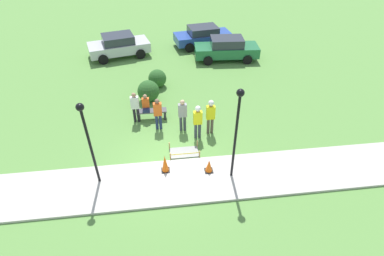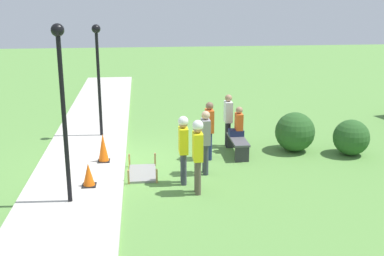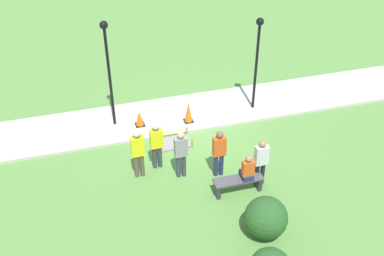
{
  "view_description": "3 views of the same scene",
  "coord_description": "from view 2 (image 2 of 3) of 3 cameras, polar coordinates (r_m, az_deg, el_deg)",
  "views": [
    {
      "loc": [
        0.04,
        -9.44,
        8.96
      ],
      "look_at": [
        1.33,
        1.07,
        0.92
      ],
      "focal_mm": 28.0,
      "sensor_mm": 36.0,
      "label": 1
    },
    {
      "loc": [
        13.02,
        0.5,
        4.7
      ],
      "look_at": [
        0.41,
        1.86,
        1.11
      ],
      "focal_mm": 45.0,
      "sensor_mm": 36.0,
      "label": 2
    },
    {
      "loc": [
        3.83,
        13.45,
        10.21
      ],
      "look_at": [
        0.37,
        1.13,
        1.04
      ],
      "focal_mm": 45.0,
      "sensor_mm": 36.0,
      "label": 3
    }
  ],
  "objects": [
    {
      "name": "park_bench",
      "position": [
        14.44,
        5.41,
        -1.79
      ],
      "size": [
        1.52,
        0.44,
        0.51
      ],
      "color": "#2D2D33",
      "rests_on": "ground_plane"
    },
    {
      "name": "traffic_cone_far_patch",
      "position": [
        12.1,
        -12.16,
        -5.44
      ],
      "size": [
        0.34,
        0.34,
        0.59
      ],
      "color": "black",
      "rests_on": "sidewalk"
    },
    {
      "name": "ground_plane",
      "position": [
        13.85,
        -7.9,
        -4.18
      ],
      "size": [
        60.0,
        60.0,
        0.0
      ],
      "primitive_type": "plane",
      "color": "#5B8E42"
    },
    {
      "name": "bystander_in_orange_shirt",
      "position": [
        13.81,
        2.07,
        0.1
      ],
      "size": [
        0.4,
        0.22,
        1.7
      ],
      "color": "navy",
      "rests_on": "ground_plane"
    },
    {
      "name": "wet_concrete_patch",
      "position": [
        12.98,
        -5.88,
        -5.32
      ],
      "size": [
        1.32,
        0.76,
        0.37
      ],
      "color": "gray",
      "rests_on": "ground_plane"
    },
    {
      "name": "person_seated_on_bench",
      "position": [
        14.55,
        5.46,
        0.45
      ],
      "size": [
        0.36,
        0.44,
        0.89
      ],
      "color": "navy",
      "rests_on": "park_bench"
    },
    {
      "name": "lamppost_far",
      "position": [
        15.83,
        -11.1,
        7.53
      ],
      "size": [
        0.28,
        0.28,
        3.63
      ],
      "color": "black",
      "rests_on": "sidewalk"
    },
    {
      "name": "worker_assistant",
      "position": [
        11.39,
        0.69,
        -2.61
      ],
      "size": [
        0.4,
        0.26,
        1.83
      ],
      "color": "brown",
      "rests_on": "ground_plane"
    },
    {
      "name": "traffic_cone_near_patch",
      "position": [
        13.7,
        -10.48,
        -2.31
      ],
      "size": [
        0.34,
        0.34,
        0.81
      ],
      "color": "black",
      "rests_on": "sidewalk"
    },
    {
      "name": "sidewalk",
      "position": [
        13.93,
        -12.89,
        -4.11
      ],
      "size": [
        28.0,
        2.42,
        0.1
      ],
      "color": "#BCB7AD",
      "rests_on": "ground_plane"
    },
    {
      "name": "bystander_in_white_shirt",
      "position": [
        12.67,
        1.61,
        -1.26
      ],
      "size": [
        0.4,
        0.23,
        1.73
      ],
      "color": "#383D47",
      "rests_on": "ground_plane"
    },
    {
      "name": "shrub_rounded_mid",
      "position": [
        14.95,
        12.1,
        -0.46
      ],
      "size": [
        1.2,
        1.2,
        1.2
      ],
      "color": "#285623",
      "rests_on": "ground_plane"
    },
    {
      "name": "worker_supervisor",
      "position": [
        11.98,
        -1.03,
        -1.9
      ],
      "size": [
        0.4,
        0.26,
        1.77
      ],
      "color": "#383D47",
      "rests_on": "ground_plane"
    },
    {
      "name": "shrub_rounded_near",
      "position": [
        15.06,
        18.35,
        -1.07
      ],
      "size": [
        1.07,
        1.07,
        1.07
      ],
      "color": "#285623",
      "rests_on": "ground_plane"
    },
    {
      "name": "lamppost_near",
      "position": [
        10.68,
        -15.16,
        4.47
      ],
      "size": [
        0.28,
        0.28,
        3.98
      ],
      "color": "black",
      "rests_on": "sidewalk"
    },
    {
      "name": "bystander_in_gray_shirt",
      "position": [
        14.97,
        4.3,
        1.25
      ],
      "size": [
        0.4,
        0.22,
        1.67
      ],
      "color": "black",
      "rests_on": "ground_plane"
    }
  ]
}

